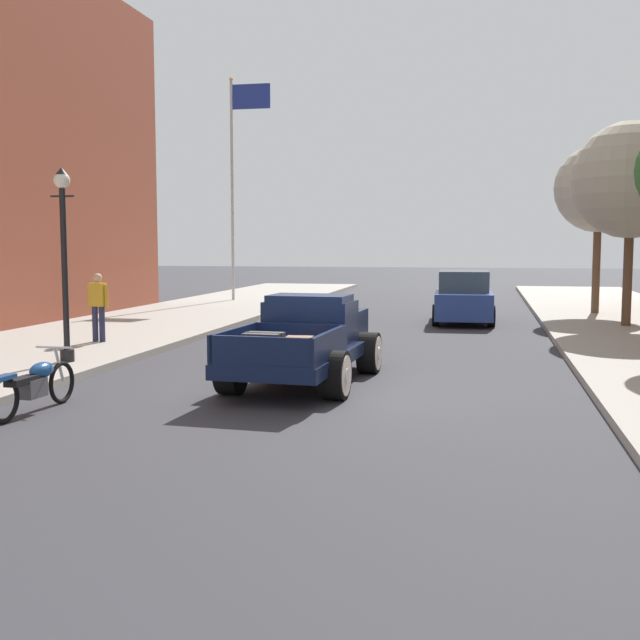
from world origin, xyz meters
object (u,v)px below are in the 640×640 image
Objects in this scene: car_background_blue at (463,298)px; pedestrian_sidewalk_left at (98,303)px; motorcycle_parked at (34,384)px; street_tree_third at (599,189)px; hotrod_truck_navy at (309,340)px; street_lamp_near at (64,250)px; street_tree_second at (631,180)px; flagpole at (237,164)px.

pedestrian_sidewalk_left reaches higher than car_background_blue.
street_tree_third is at bearing 60.04° from motorcycle_parked.
car_background_blue reaches higher than hotrod_truck_navy.
hotrod_truck_navy is 3.04× the size of pedestrian_sidewalk_left.
street_tree_second reaches higher than street_lamp_near.
flagpole is 1.61× the size of street_tree_third.
flagpole reaches higher than street_lamp_near.
street_tree_second is (10.53, 13.51, 3.85)m from motorcycle_parked.
motorcycle_parked is 0.49× the size of car_background_blue.
pedestrian_sidewalk_left reaches higher than motorcycle_parked.
street_tree_second is at bearing 52.05° from motorcycle_parked.
street_lamp_near is at bearing -124.17° from car_background_blue.
motorcycle_parked is 0.23× the size of flagpole.
flagpole reaches higher than street_tree_third.
pedestrian_sidewalk_left is at bearing -85.83° from flagpole.
flagpole reaches higher than street_tree_second.
street_lamp_near is 17.73m from flagpole.
flagpole reaches higher than motorcycle_parked.
flagpole reaches higher than hotrod_truck_navy.
street_tree_second is 1.02× the size of street_tree_third.
car_background_blue is 12.38m from flagpole.
street_tree_second is at bearing 54.36° from hotrod_truck_navy.
flagpole is at bearing 166.16° from street_tree_third.
pedestrian_sidewalk_left is at bearing -139.78° from street_tree_third.
street_tree_third reaches higher than motorcycle_parked.
street_tree_second is (4.67, -1.45, 3.53)m from car_background_blue.
motorcycle_parked is 20.86m from street_tree_third.
hotrod_truck_navy is at bearing 46.26° from motorcycle_parked.
street_tree_second reaches higher than pedestrian_sidewalk_left.
street_lamp_near is at bearing -130.60° from street_tree_third.
flagpole is at bearing 146.81° from car_background_blue.
flagpole is 16.15m from street_tree_second.
flagpole reaches higher than car_background_blue.
flagpole is at bearing 96.41° from street_lamp_near.
motorcycle_parked is 7.41m from pedestrian_sidewalk_left.
pedestrian_sidewalk_left is 15.02m from flagpole.
car_background_blue is at bearing 162.72° from street_tree_second.
motorcycle_parked is at bearing -80.32° from flagpole.
street_tree_second is 4.25m from street_tree_third.
street_tree_third is at bearing 32.56° from car_background_blue.
hotrod_truck_navy is at bearing -68.36° from flagpole.
car_background_blue is 13.51m from street_lamp_near.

